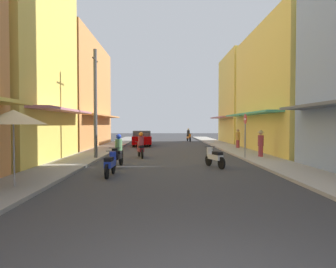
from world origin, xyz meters
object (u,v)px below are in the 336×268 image
object	(u,v)px
motorbike_white	(214,157)
street_sign_no_entry	(245,130)
motorbike_blue	(110,163)
pedestrian_midway	(261,142)
parked_car	(142,138)
pedestrian_crossing	(238,139)
motorbike_black	(118,152)
vendor_umbrella	(13,117)
motorbike_orange	(189,136)
motorbike_maroon	(141,146)
utility_pole	(95,103)

from	to	relation	value
motorbike_white	street_sign_no_entry	bearing A→B (deg)	52.96
motorbike_blue	pedestrian_midway	size ratio (longest dim) A/B	1.06
motorbike_white	street_sign_no_entry	distance (m)	3.99
parked_car	pedestrian_crossing	world-z (taller)	pedestrian_crossing
parked_car	street_sign_no_entry	distance (m)	13.18
motorbike_white	pedestrian_crossing	distance (m)	11.17
motorbike_black	pedestrian_crossing	world-z (taller)	pedestrian_crossing
motorbike_black	vendor_umbrella	distance (m)	5.96
vendor_umbrella	motorbike_orange	bearing A→B (deg)	74.10
motorbike_orange	pedestrian_midway	xyz separation A→B (m)	(2.77, -18.31, 0.26)
parked_car	vendor_umbrella	xyz separation A→B (m)	(-2.58, -19.26, 1.53)
motorbike_blue	parked_car	xyz separation A→B (m)	(0.06, 16.66, 0.24)
motorbike_blue	pedestrian_crossing	size ratio (longest dim) A/B	1.10
parked_car	pedestrian_midway	size ratio (longest dim) A/B	2.45
motorbike_blue	vendor_umbrella	distance (m)	4.02
motorbike_black	pedestrian_midway	distance (m)	8.71
pedestrian_midway	street_sign_no_entry	bearing A→B (deg)	-150.85
motorbike_maroon	motorbike_orange	distance (m)	18.28
street_sign_no_entry	parked_car	bearing A→B (deg)	120.90
parked_car	utility_pole	bearing A→B (deg)	-99.55
pedestrian_midway	utility_pole	distance (m)	10.00
motorbike_orange	street_sign_no_entry	bearing A→B (deg)	-84.99
utility_pole	street_sign_no_entry	bearing A→B (deg)	-1.10
motorbike_white	vendor_umbrella	xyz separation A→B (m)	(-7.03, -4.95, 1.76)
motorbike_white	pedestrian_midway	xyz separation A→B (m)	(3.40, 3.66, 0.46)
motorbike_maroon	vendor_umbrella	bearing A→B (deg)	-109.32
motorbike_maroon	motorbike_blue	size ratio (longest dim) A/B	0.98
motorbike_orange	parked_car	xyz separation A→B (m)	(-5.09, -7.65, 0.04)
motorbike_blue	pedestrian_crossing	distance (m)	15.29
vendor_umbrella	motorbike_blue	bearing A→B (deg)	45.88
motorbike_orange	utility_pole	distance (m)	20.17
motorbike_black	motorbike_blue	world-z (taller)	motorbike_black
motorbike_black	motorbike_white	world-z (taller)	motorbike_black
motorbike_black	pedestrian_midway	size ratio (longest dim) A/B	1.05
motorbike_white	parked_car	world-z (taller)	parked_car
pedestrian_midway	utility_pole	bearing A→B (deg)	-177.33
pedestrian_crossing	motorbike_blue	bearing A→B (deg)	-122.61
motorbike_blue	street_sign_no_entry	distance (m)	8.76
motorbike_black	motorbike_maroon	world-z (taller)	same
motorbike_maroon	utility_pole	world-z (taller)	utility_pole
motorbike_white	vendor_umbrella	distance (m)	8.78
motorbike_white	parked_car	bearing A→B (deg)	107.29
motorbike_maroon	motorbike_white	xyz separation A→B (m)	(3.81, -4.23, -0.20)
pedestrian_midway	parked_car	bearing A→B (deg)	126.40
motorbike_white	street_sign_no_entry	size ratio (longest dim) A/B	0.65
pedestrian_crossing	street_sign_no_entry	xyz separation A→B (m)	(-1.43, -7.49, 0.90)
motorbike_white	utility_pole	world-z (taller)	utility_pole
pedestrian_crossing	utility_pole	distance (m)	12.67
parked_car	vendor_umbrella	bearing A→B (deg)	-97.62
vendor_umbrella	pedestrian_midway	bearing A→B (deg)	39.51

